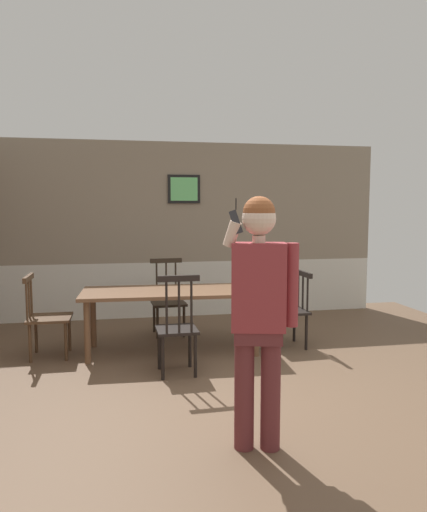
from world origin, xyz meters
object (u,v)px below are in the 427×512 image
person_figure (259,305)px  chair_at_table_head (46,316)px  chair_by_doorway (168,300)px  chair_near_window (289,309)px  chair_opposite_corner (177,328)px  dining_table (172,297)px

person_figure → chair_at_table_head: bearing=-41.0°
chair_by_doorway → person_figure: size_ratio=0.57×
chair_at_table_head → chair_by_doorway: bearing=117.3°
chair_near_window → chair_at_table_head: (-2.87, 0.12, 0.01)m
chair_near_window → chair_opposite_corner: size_ratio=0.89×
chair_near_window → chair_at_table_head: 2.87m
dining_table → person_figure: bearing=-81.6°
chair_by_doorway → chair_at_table_head: (-1.46, -0.76, 0.00)m
dining_table → person_figure: (0.36, -2.44, 0.38)m
chair_by_doorway → chair_near_window: bearing=144.8°
chair_at_table_head → person_figure: bearing=35.6°
dining_table → chair_by_doorway: (0.03, 0.81, -0.19)m
chair_by_doorway → chair_at_table_head: 1.65m
dining_table → person_figure: person_figure is taller
chair_at_table_head → chair_near_window: bearing=87.7°
chair_by_doorway → chair_opposite_corner: bearing=84.4°
chair_near_window → chair_opposite_corner: 1.65m
chair_near_window → chair_at_table_head: size_ratio=0.98×
dining_table → chair_by_doorway: bearing=87.9°
dining_table → chair_by_doorway: size_ratio=2.10×
dining_table → chair_near_window: size_ratio=2.29×
dining_table → chair_opposite_corner: size_ratio=2.03×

